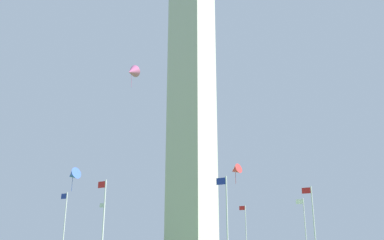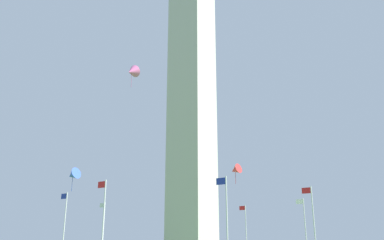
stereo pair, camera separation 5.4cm
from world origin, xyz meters
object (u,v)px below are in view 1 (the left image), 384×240
object	(u,v)px
obelisk_monument	(192,90)
kite_pink_delta	(132,72)
flagpole_n	(103,227)
flagpole_ne	(64,223)
flagpole_se	(226,216)
kite_blue_delta	(73,175)
flagpole_w	(246,229)
kite_red_delta	(235,170)
flagpole_nw	(172,229)
flagpole_sw	(305,226)
flagpole_e	(103,218)
flagpole_s	(313,221)

from	to	relation	value
obelisk_monument	kite_pink_delta	bearing A→B (deg)	88.76
flagpole_n	flagpole_ne	bearing A→B (deg)	112.50
flagpole_se	kite_blue_delta	bearing A→B (deg)	10.45
flagpole_w	kite_pink_delta	xyz separation A→B (m)	(0.21, 27.97, 16.69)
kite_red_delta	flagpole_n	bearing A→B (deg)	-7.61
flagpole_nw	kite_blue_delta	world-z (taller)	kite_blue_delta
flagpole_nw	kite_red_delta	world-z (taller)	kite_red_delta
kite_blue_delta	obelisk_monument	bearing A→B (deg)	-114.54
flagpole_n	flagpole_nw	xyz separation A→B (m)	(-4.58, -11.06, 0.00)
flagpole_ne	kite_pink_delta	distance (m)	19.95
flagpole_n	flagpole_w	distance (m)	22.13
flagpole_n	flagpole_se	bearing A→B (deg)	157.50
flagpole_se	flagpole_sw	world-z (taller)	same
kite_red_delta	kite_pink_delta	distance (m)	16.50
flagpole_nw	kite_blue_delta	distance (m)	26.25
flagpole_e	kite_blue_delta	distance (m)	8.27
flagpole_w	kite_pink_delta	distance (m)	32.57
kite_red_delta	kite_blue_delta	xyz separation A→B (m)	(14.57, 11.13, -0.80)
flagpole_w	flagpole_nw	xyz separation A→B (m)	(11.06, 4.58, 0.00)
flagpole_s	flagpole_e	bearing A→B (deg)	45.00
flagpole_w	kite_blue_delta	xyz separation A→B (m)	(6.47, 29.94, 4.97)
flagpole_n	kite_blue_delta	xyz separation A→B (m)	(-9.18, 14.30, 4.97)
flagpole_ne	flagpole_sw	size ratio (longest dim) A/B	1.00
kite_red_delta	kite_pink_delta	xyz separation A→B (m)	(8.31, 9.15, 10.93)
obelisk_monument	kite_blue_delta	world-z (taller)	obelisk_monument
obelisk_monument	flagpole_nw	xyz separation A→B (m)	(11.12, -11.06, -18.49)
flagpole_nw	flagpole_sw	bearing A→B (deg)	180.00
flagpole_sw	flagpole_n	bearing A→B (deg)	22.50
obelisk_monument	flagpole_e	bearing A→B (deg)	89.78
flagpole_n	flagpole_ne	xyz separation A→B (m)	(-4.58, 11.06, 0.00)
flagpole_sw	kite_red_delta	xyz separation A→B (m)	(2.96, 14.24, 5.77)
flagpole_w	flagpole_s	bearing A→B (deg)	135.00
flagpole_e	kite_blue_delta	bearing A→B (deg)	-11.77
obelisk_monument	flagpole_sw	distance (m)	24.20
flagpole_se	kite_blue_delta	world-z (taller)	kite_blue_delta
flagpole_s	flagpole_sw	world-z (taller)	same
flagpole_n	flagpole_s	bearing A→B (deg)	180.00
flagpole_ne	flagpole_s	distance (m)	28.91
flagpole_se	flagpole_w	xyz separation A→B (m)	(11.06, -26.71, 0.00)
flagpole_ne	flagpole_nw	distance (m)	22.13
flagpole_w	kite_blue_delta	bearing A→B (deg)	77.81
kite_red_delta	flagpole_ne	bearing A→B (deg)	22.38
flagpole_se	kite_blue_delta	xyz separation A→B (m)	(17.53, 3.23, 4.97)
flagpole_n	flagpole_se	size ratio (longest dim) A/B	1.00
flagpole_ne	kite_red_delta	xyz separation A→B (m)	(-19.17, -7.89, 5.77)
flagpole_se	flagpole_w	size ratio (longest dim) A/B	1.00
flagpole_e	flagpole_sw	xyz separation A→B (m)	(-11.06, -26.71, 0.00)
flagpole_ne	flagpole_w	xyz separation A→B (m)	(-11.06, -26.71, 0.00)
obelisk_monument	flagpole_ne	distance (m)	24.25
flagpole_nw	obelisk_monument	bearing A→B (deg)	135.15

